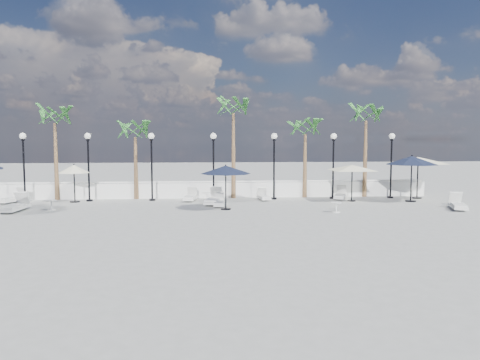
{
  "coord_description": "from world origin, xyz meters",
  "views": [
    {
      "loc": [
        -0.72,
        -20.25,
        3.49
      ],
      "look_at": [
        1.18,
        2.38,
        1.5
      ],
      "focal_mm": 35.0,
      "sensor_mm": 36.0,
      "label": 1
    }
  ],
  "objects": [
    {
      "name": "lamppost_3",
      "position": [
        0.0,
        6.5,
        2.49
      ],
      "size": [
        0.36,
        0.36,
        3.84
      ],
      "color": "black",
      "rests_on": "ground"
    },
    {
      "name": "palm_4",
      "position": [
        9.2,
        7.3,
        4.73
      ],
      "size": [
        2.6,
        2.6,
        5.7
      ],
      "color": "brown",
      "rests_on": "ground"
    },
    {
      "name": "parasol_cream_sq_a",
      "position": [
        7.75,
        5.33,
        2.04
      ],
      "size": [
        4.48,
        4.48,
        2.2
      ],
      "color": "black",
      "rests_on": "ground"
    },
    {
      "name": "lounger_7",
      "position": [
        7.38,
        6.22,
        0.23
      ],
      "size": [
        1.24,
        1.88,
        0.67
      ],
      "rotation": [
        0.0,
        0.0,
        -0.41
      ],
      "color": "silver",
      "rests_on": "ground"
    },
    {
      "name": "lamppost_5",
      "position": [
        7.0,
        6.5,
        2.49
      ],
      "size": [
        0.36,
        0.36,
        3.84
      ],
      "color": "black",
      "rests_on": "ground"
    },
    {
      "name": "parasol_cream_small",
      "position": [
        -7.72,
        6.2,
        1.82
      ],
      "size": [
        1.73,
        1.73,
        2.13
      ],
      "color": "black",
      "rests_on": "ground"
    },
    {
      "name": "lounger_2",
      "position": [
        -9.67,
        2.91,
        0.27
      ],
      "size": [
        0.83,
        2.16,
        0.79
      ],
      "rotation": [
        0.0,
        0.0,
        -0.07
      ],
      "color": "silver",
      "rests_on": "ground"
    },
    {
      "name": "balustrade",
      "position": [
        0.0,
        7.5,
        0.47
      ],
      "size": [
        26.0,
        0.3,
        1.01
      ],
      "color": "silver",
      "rests_on": "ground"
    },
    {
      "name": "parasol_navy_mid",
      "position": [
        0.5,
        2.75,
        1.97
      ],
      "size": [
        2.5,
        2.5,
        2.24
      ],
      "color": "black",
      "rests_on": "ground"
    },
    {
      "name": "lounger_3",
      "position": [
        0.21,
        3.88,
        0.21
      ],
      "size": [
        0.63,
        1.66,
        0.61
      ],
      "rotation": [
        0.0,
        0.0,
        -0.06
      ],
      "color": "silver",
      "rests_on": "ground"
    },
    {
      "name": "lamppost_4",
      "position": [
        3.5,
        6.5,
        2.49
      ],
      "size": [
        0.36,
        0.36,
        3.84
      ],
      "color": "black",
      "rests_on": "ground"
    },
    {
      "name": "lounger_8",
      "position": [
        12.01,
        1.78,
        0.24
      ],
      "size": [
        1.25,
        2.03,
        0.73
      ],
      "rotation": [
        0.0,
        0.0,
        -0.35
      ],
      "color": "silver",
      "rests_on": "ground"
    },
    {
      "name": "lounger_5",
      "position": [
        -1.33,
        6.22,
        0.23
      ],
      "size": [
        0.82,
        1.86,
        0.68
      ],
      "rotation": [
        0.0,
        0.0,
        -0.13
      ],
      "color": "silver",
      "rests_on": "ground"
    },
    {
      "name": "side_table_1",
      "position": [
        -0.39,
        6.2,
        0.27
      ],
      "size": [
        0.47,
        0.47,
        0.45
      ],
      "color": "silver",
      "rests_on": "ground"
    },
    {
      "name": "lamppost_6",
      "position": [
        10.5,
        6.5,
        2.49
      ],
      "size": [
        0.36,
        0.36,
        3.84
      ],
      "color": "black",
      "rests_on": "ground"
    },
    {
      "name": "palm_2",
      "position": [
        1.2,
        7.3,
        5.12
      ],
      "size": [
        2.6,
        2.6,
        6.1
      ],
      "color": "brown",
      "rests_on": "ground"
    },
    {
      "name": "lamppost_0",
      "position": [
        -10.5,
        6.5,
        2.49
      ],
      "size": [
        0.36,
        0.36,
        3.84
      ],
      "color": "black",
      "rests_on": "ground"
    },
    {
      "name": "parasol_navy_right",
      "position": [
        10.99,
        4.85,
        2.3
      ],
      "size": [
        2.92,
        2.92,
        2.61
      ],
      "color": "black",
      "rests_on": "ground"
    },
    {
      "name": "lamppost_1",
      "position": [
        -7.0,
        6.5,
        2.49
      ],
      "size": [
        0.36,
        0.36,
        3.84
      ],
      "color": "black",
      "rests_on": "ground"
    },
    {
      "name": "lounger_6",
      "position": [
        2.86,
        6.22,
        0.21
      ],
      "size": [
        0.68,
        1.69,
        0.62
      ],
      "rotation": [
        0.0,
        0.0,
        0.09
      ],
      "color": "silver",
      "rests_on": "ground"
    },
    {
      "name": "palm_0",
      "position": [
        -9.0,
        7.3,
        4.53
      ],
      "size": [
        2.6,
        2.6,
        5.5
      ],
      "color": "brown",
      "rests_on": "ground"
    },
    {
      "name": "palm_1",
      "position": [
        -4.5,
        7.3,
        3.75
      ],
      "size": [
        2.6,
        2.6,
        4.7
      ],
      "color": "brown",
      "rests_on": "ground"
    },
    {
      "name": "lamppost_2",
      "position": [
        -3.5,
        6.5,
        2.49
      ],
      "size": [
        0.36,
        0.36,
        3.84
      ],
      "color": "black",
      "rests_on": "ground"
    },
    {
      "name": "lounger_1",
      "position": [
        -11.02,
        6.22,
        0.23
      ],
      "size": [
        1.23,
        1.94,
        0.7
      ],
      "rotation": [
        0.0,
        0.0,
        -0.38
      ],
      "color": "silver",
      "rests_on": "ground"
    },
    {
      "name": "ground",
      "position": [
        0.0,
        0.0,
        0.0
      ],
      "size": [
        100.0,
        100.0,
        0.0
      ],
      "primitive_type": "plane",
      "color": "gray",
      "rests_on": "ground"
    },
    {
      "name": "side_table_0",
      "position": [
        -8.08,
        3.22,
        0.3
      ],
      "size": [
        0.51,
        0.51,
        0.5
      ],
      "color": "silver",
      "rests_on": "ground"
    },
    {
      "name": "lounger_4",
      "position": [
        -0.05,
        4.62,
        0.27
      ],
      "size": [
        1.12,
        2.22,
        0.8
      ],
      "rotation": [
        0.0,
        0.0,
        -0.21
      ],
      "color": "silver",
      "rests_on": "ground"
    },
    {
      "name": "parasol_cream_sq_b",
      "position": [
        12.0,
        6.2,
        2.42
      ],
      "size": [
        5.24,
        5.24,
        2.62
      ],
      "color": "black",
      "rests_on": "ground"
    },
    {
      "name": "side_table_2",
      "position": [
        5.71,
        1.4,
        0.3
      ],
      "size": [
        0.51,
        0.51,
        0.49
      ],
      "color": "silver",
      "rests_on": "ground"
    },
    {
      "name": "palm_3",
      "position": [
        5.5,
        7.3,
        3.95
      ],
      "size": [
        2.6,
        2.6,
        4.9
      ],
      "color": "brown",
      "rests_on": "ground"
    }
  ]
}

